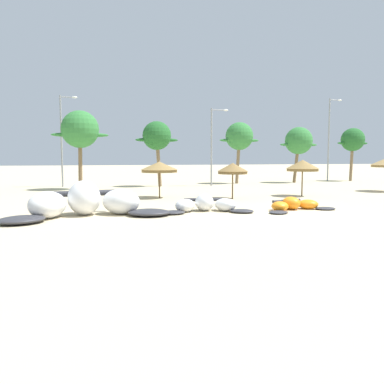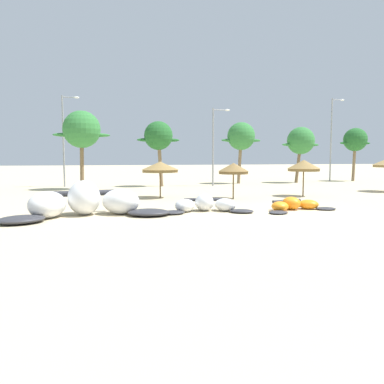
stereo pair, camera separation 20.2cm
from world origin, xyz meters
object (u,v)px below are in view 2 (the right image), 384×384
at_px(kite_far_left, 85,203).
at_px(palm_left_of_gap, 158,136).
at_px(lamppost_east, 332,136).
at_px(beach_umbrella_middle, 233,168).
at_px(palm_center_right, 301,141).
at_px(kite_left, 205,205).
at_px(palm_right_of_gap, 355,140).
at_px(kite_left_of_center, 294,205).
at_px(lamppost_west_center, 65,136).
at_px(beach_umbrella_near_van, 160,167).
at_px(palm_center_left, 241,137).
at_px(lamppost_east_center, 215,142).
at_px(palm_left, 82,130).
at_px(beach_umbrella_near_palms, 304,166).

bearing_deg(kite_far_left, palm_left_of_gap, 70.50).
bearing_deg(lamppost_east, beach_umbrella_middle, -138.76).
bearing_deg(palm_center_right, kite_left, -129.95).
xyz_separation_m(kite_left, palm_right_of_gap, (25.96, 22.32, 4.78)).
relative_size(kite_left, palm_center_right, 0.81).
xyz_separation_m(kite_far_left, kite_left_of_center, (11.52, -0.59, -0.40)).
distance_m(kite_left, lamppost_west_center, 23.30).
relative_size(kite_left_of_center, palm_center_right, 0.72).
bearing_deg(beach_umbrella_near_van, kite_left_of_center, -53.56).
relative_size(palm_right_of_gap, lamppost_east, 0.65).
bearing_deg(beach_umbrella_middle, lamppost_east, 41.24).
height_order(palm_right_of_gap, lamppost_west_center, lamppost_west_center).
bearing_deg(palm_center_left, kite_far_left, -127.86).
relative_size(kite_left_of_center, lamppost_west_center, 0.51).
height_order(beach_umbrella_near_van, lamppost_east, lamppost_east).
height_order(palm_center_left, lamppost_east_center, lamppost_east_center).
relative_size(kite_left_of_center, beach_umbrella_near_van, 1.70).
bearing_deg(kite_left_of_center, lamppost_west_center, 122.81).
distance_m(kite_far_left, kite_left_of_center, 11.54).
relative_size(kite_far_left, palm_left_of_gap, 1.27).
height_order(beach_umbrella_middle, palm_left, palm_left).
height_order(palm_center_left, lamppost_east, lamppost_east).
relative_size(palm_right_of_gap, lamppost_east_center, 0.83).
bearing_deg(beach_umbrella_near_van, beach_umbrella_near_palms, -7.49).
relative_size(beach_umbrella_near_palms, palm_left, 0.38).
bearing_deg(palm_right_of_gap, kite_left_of_center, -132.21).
height_order(kite_left, palm_left_of_gap, palm_left_of_gap).
bearing_deg(palm_center_right, lamppost_east, 17.52).
relative_size(beach_umbrella_middle, lamppost_east_center, 0.32).
distance_m(beach_umbrella_near_van, palm_left, 11.41).
bearing_deg(lamppost_east_center, palm_left, -174.26).
bearing_deg(kite_far_left, lamppost_east, 37.90).
bearing_deg(kite_left_of_center, lamppost_east_center, 86.58).
bearing_deg(lamppost_east_center, palm_center_right, 12.83).
distance_m(palm_left, lamppost_east_center, 13.43).
distance_m(palm_left_of_gap, palm_right_of_gap, 25.72).
height_order(palm_right_of_gap, lamppost_east_center, lamppost_east_center).
height_order(palm_center_left, palm_center_right, palm_center_left).
height_order(kite_far_left, beach_umbrella_near_van, beach_umbrella_near_van).
bearing_deg(kite_far_left, palm_center_right, 41.33).
bearing_deg(beach_umbrella_near_van, kite_left, -80.99).
relative_size(kite_far_left, kite_left_of_center, 1.81).
relative_size(kite_left, beach_umbrella_middle, 2.04).
bearing_deg(lamppost_east, beach_umbrella_near_palms, -128.98).
xyz_separation_m(beach_umbrella_near_van, beach_umbrella_middle, (5.07, -1.88, -0.09)).
bearing_deg(palm_right_of_gap, lamppost_east, 172.35).
bearing_deg(palm_left_of_gap, kite_far_left, -109.50).
relative_size(beach_umbrella_near_van, beach_umbrella_middle, 1.06).
bearing_deg(palm_left_of_gap, palm_center_left, 12.35).
height_order(beach_umbrella_near_palms, palm_right_of_gap, palm_right_of_gap).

